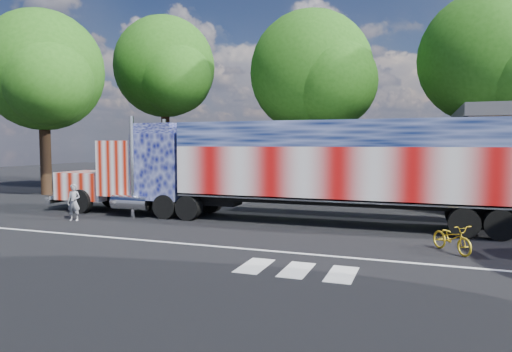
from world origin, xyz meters
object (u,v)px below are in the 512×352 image
(semi_truck, at_px, (281,167))
(tree_w_a, at_px, (44,71))
(coach_bus, at_px, (272,167))
(tree_ne_a, at_px, (488,58))
(tree_nw_a, at_px, (166,68))
(woman, at_px, (74,202))
(tree_n_mid, at_px, (313,73))
(bicycle, at_px, (452,238))

(semi_truck, xyz_separation_m, tree_w_a, (-17.53, 4.59, 5.69))
(coach_bus, relative_size, tree_ne_a, 0.95)
(semi_truck, height_order, tree_nw_a, tree_nw_a)
(woman, distance_m, tree_w_a, 13.83)
(woman, bearing_deg, tree_n_mid, 60.25)
(bicycle, bearing_deg, tree_ne_a, 44.56)
(coach_bus, distance_m, woman, 13.28)
(bicycle, bearing_deg, woman, 141.31)
(coach_bus, height_order, woman, coach_bus)
(semi_truck, relative_size, bicycle, 12.62)
(semi_truck, relative_size, woman, 13.38)
(coach_bus, bearing_deg, woman, -112.76)
(coach_bus, bearing_deg, tree_nw_a, 154.02)
(semi_truck, distance_m, coach_bus, 9.82)
(semi_truck, distance_m, tree_ne_a, 18.12)
(tree_n_mid, distance_m, tree_ne_a, 11.75)
(tree_n_mid, xyz_separation_m, tree_ne_a, (11.68, -1.25, 0.12))
(semi_truck, height_order, tree_ne_a, tree_ne_a)
(bicycle, distance_m, tree_n_mid, 22.45)
(semi_truck, bearing_deg, tree_n_mid, 98.05)
(woman, height_order, bicycle, woman)
(tree_w_a, bearing_deg, tree_nw_a, 72.78)
(coach_bus, height_order, tree_ne_a, tree_ne_a)
(bicycle, relative_size, tree_w_a, 0.14)
(semi_truck, bearing_deg, bicycle, -29.03)
(coach_bus, relative_size, tree_nw_a, 0.89)
(semi_truck, distance_m, tree_w_a, 19.00)
(tree_w_a, bearing_deg, tree_n_mid, 34.72)
(semi_truck, relative_size, coach_bus, 1.74)
(woman, bearing_deg, tree_nw_a, 98.08)
(bicycle, height_order, tree_nw_a, tree_nw_a)
(semi_truck, xyz_separation_m, tree_nw_a, (-14.44, 14.55, 7.29))
(woman, xyz_separation_m, tree_n_mid, (6.40, 18.27, 7.88))
(semi_truck, xyz_separation_m, bicycle, (6.64, -3.69, -1.92))
(semi_truck, bearing_deg, tree_ne_a, 55.77)
(semi_truck, distance_m, tree_nw_a, 21.76)
(tree_ne_a, bearing_deg, semi_truck, -124.23)
(bicycle, bearing_deg, coach_bus, 91.86)
(tree_n_mid, distance_m, tree_nw_a, 12.35)
(bicycle, xyz_separation_m, tree_n_mid, (-8.80, 18.94, 8.24))
(bicycle, distance_m, tree_nw_a, 29.37)
(tree_w_a, height_order, tree_ne_a, tree_ne_a)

